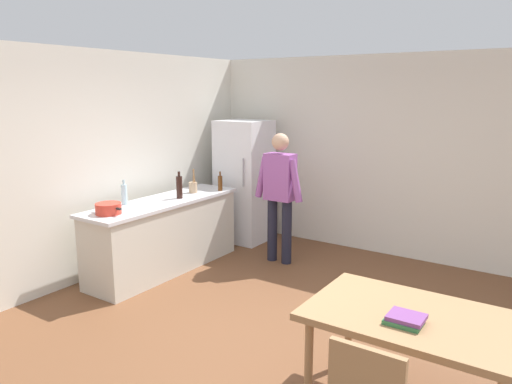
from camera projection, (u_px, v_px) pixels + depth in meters
name	position (u px, v px, depth m)	size (l,w,h in m)	color
ground_plane	(263.00, 339.00, 4.41)	(14.00, 14.00, 0.00)	brown
wall_back	(384.00, 156.00, 6.57)	(6.40, 0.12, 2.70)	silver
wall_left	(88.00, 166.00, 5.72)	(0.12, 5.60, 2.70)	silver
kitchen_counter	(164.00, 235.00, 6.06)	(0.64, 2.20, 0.90)	beige
refrigerator	(244.00, 181.00, 7.21)	(0.70, 0.67, 1.80)	white
person	(280.00, 189.00, 6.23)	(0.70, 0.22, 1.70)	#1E1E2D
dining_table	(413.00, 325.00, 3.27)	(1.40, 0.90, 0.75)	#9E754C
cooking_pot	(108.00, 209.00, 5.29)	(0.40, 0.28, 0.12)	red
utensil_jar	(193.00, 187.00, 6.39)	(0.11, 0.11, 0.32)	tan
bottle_beer_brown	(220.00, 183.00, 6.51)	(0.06, 0.06, 0.26)	#5B3314
bottle_water_clear	(124.00, 194.00, 5.71)	(0.07, 0.07, 0.30)	silver
bottle_wine_dark	(179.00, 187.00, 6.04)	(0.08, 0.08, 0.34)	black
book_stack	(405.00, 320.00, 3.11)	(0.24, 0.20, 0.06)	#387A47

